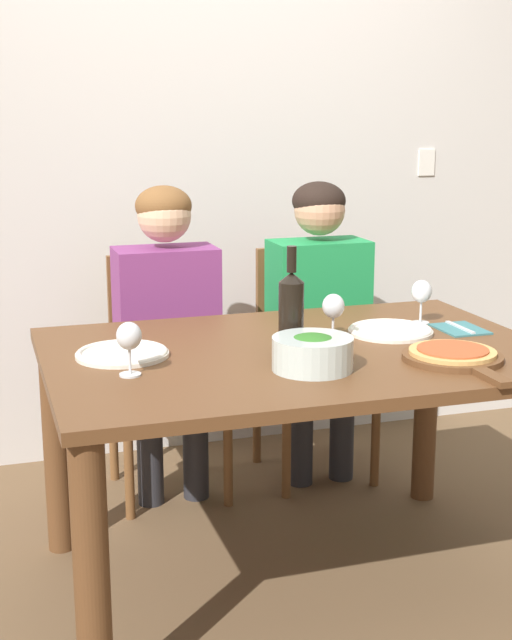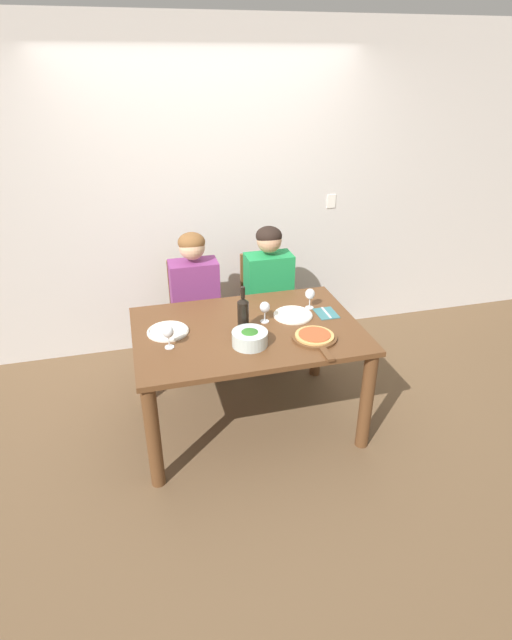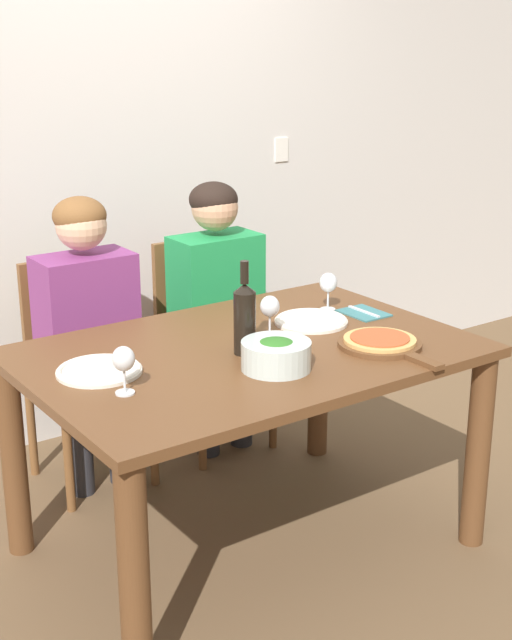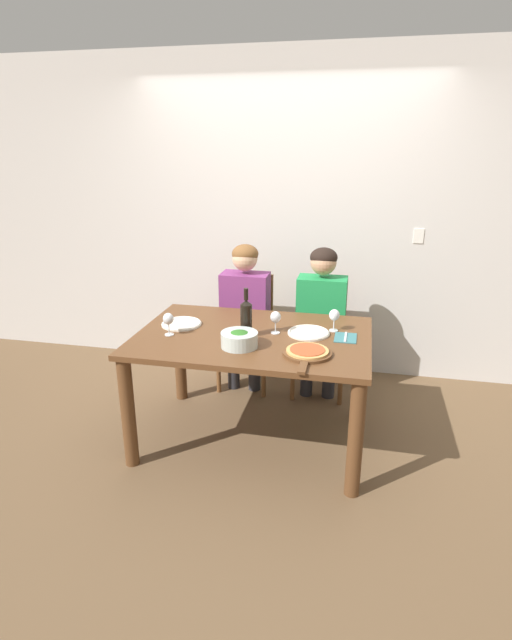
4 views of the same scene
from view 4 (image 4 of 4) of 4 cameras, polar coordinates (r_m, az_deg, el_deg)
name	(u,v)px [view 4 (image 4 of 4)]	position (r m, az deg, el deg)	size (l,w,h in m)	color
ground_plane	(253,438)	(3.62, -0.32, -13.29)	(40.00, 40.00, 0.00)	brown
back_wall	(286,219)	(4.37, 3.47, 11.44)	(10.00, 0.06, 2.70)	silver
dining_table	(253,353)	(3.31, -0.34, -3.84)	(1.52, 1.04, 0.78)	brown
chair_left	(248,327)	(4.22, -0.91, -0.80)	(0.42, 0.42, 0.93)	brown
chair_right	(321,332)	(4.13, 7.46, -1.42)	(0.42, 0.42, 0.93)	brown
person_woman	(245,304)	(4.04, -1.29, 1.79)	(0.47, 0.51, 1.22)	#28282D
person_man	(321,310)	(3.94, 7.45, 1.20)	(0.47, 0.51, 1.22)	#28282D
wine_bottle	(246,317)	(3.19, -1.13, 0.31)	(0.08, 0.08, 0.32)	black
broccoli_bowl	(239,339)	(3.06, -1.92, -2.22)	(0.23, 0.23, 0.10)	silver
dinner_plate_left	(182,324)	(3.47, -8.51, -0.41)	(0.28, 0.28, 0.02)	silver
dinner_plate_right	(309,333)	(3.29, 6.03, -1.44)	(0.28, 0.28, 0.02)	silver
pizza_on_board	(307,353)	(2.96, 5.87, -3.73)	(0.29, 0.43, 0.04)	brown
wine_glass_left	(168,320)	(3.27, -9.99, 0.01)	(0.07, 0.07, 0.15)	silver
wine_glass_right	(334,316)	(3.33, 8.94, 0.44)	(0.07, 0.07, 0.15)	silver
wine_glass_centre	(276,318)	(3.25, 2.25, 0.21)	(0.07, 0.07, 0.15)	silver
fork_on_napkin	(345,338)	(3.25, 10.19, -2.00)	(0.14, 0.18, 0.01)	#387075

